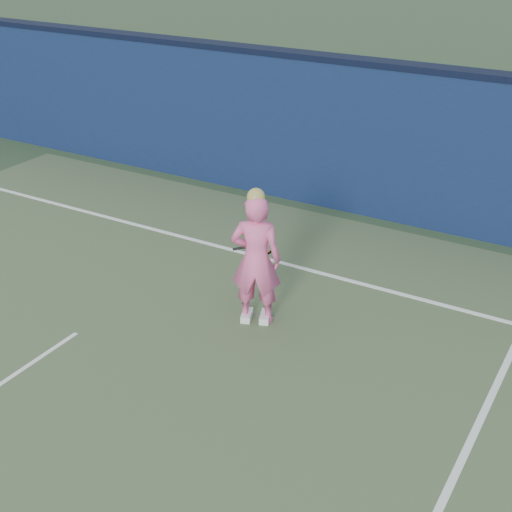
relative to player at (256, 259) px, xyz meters
The scene contains 5 objects.
ground 3.13m from the player, 126.01° to the right, with size 80.00×80.00×0.00m, color #2B442A.
backstop_wall 4.45m from the player, 113.49° to the left, with size 24.00×0.40×2.50m, color #0D1C3B.
wall_cap 4.74m from the player, 113.49° to the left, with size 24.00×0.42×0.10m, color black.
player is the anchor object (origin of this frame).
racket 0.43m from the player, 111.36° to the left, with size 0.54×0.24×0.30m.
Camera 1 is at (5.75, -4.36, 4.86)m, focal length 50.00 mm.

